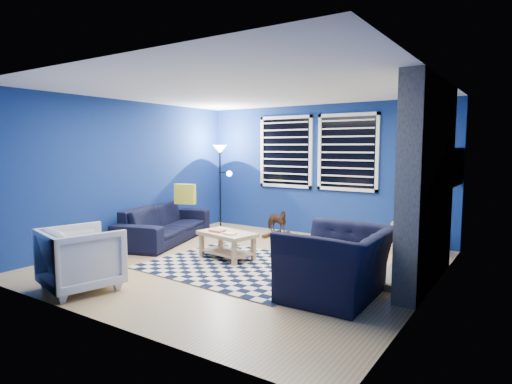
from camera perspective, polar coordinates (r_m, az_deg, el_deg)
floor at (r=6.33m, az=-1.31°, el=-9.52°), size 5.00×5.00×0.00m
ceiling at (r=6.16m, az=-1.36°, el=13.52°), size 5.00×5.00×0.00m
wall_back at (r=8.29m, az=8.58°, el=2.86°), size 5.00×0.00×5.00m
wall_left at (r=7.82m, az=-16.58°, el=2.49°), size 0.00×5.00×5.00m
wall_right at (r=5.13m, az=22.27°, el=0.58°), size 0.00×5.00×5.00m
fireplace at (r=5.65m, az=21.84°, el=0.51°), size 0.65×2.00×2.50m
window_left at (r=8.59m, az=3.95°, el=5.36°), size 1.17×0.06×1.42m
window_right at (r=8.03m, az=12.08°, el=5.19°), size 1.17×0.06×1.42m
tv at (r=7.09m, az=25.06°, el=3.06°), size 0.07×1.00×0.58m
rug at (r=6.17m, az=-2.11°, el=-9.87°), size 2.61×2.14×0.02m
sofa at (r=7.93m, az=-12.04°, el=-4.10°), size 2.36×1.50×0.64m
armchair_big at (r=4.95m, az=10.77°, el=-9.32°), size 1.24×1.09×0.79m
armchair_bent at (r=5.55m, az=-22.29°, el=-8.18°), size 0.99×1.01×0.76m
rocking_horse at (r=8.15m, az=2.73°, el=-3.89°), size 0.35×0.57×0.45m
coffee_table at (r=6.51m, az=-3.91°, el=-6.35°), size 0.95×0.66×0.44m
cabinet at (r=7.31m, az=20.08°, el=-5.67°), size 0.63×0.45×0.59m
floor_lamp at (r=8.82m, az=-4.74°, el=4.21°), size 0.47×0.29×1.74m
throw_pillow at (r=8.02m, az=-9.44°, el=-0.27°), size 0.41×0.23×0.37m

